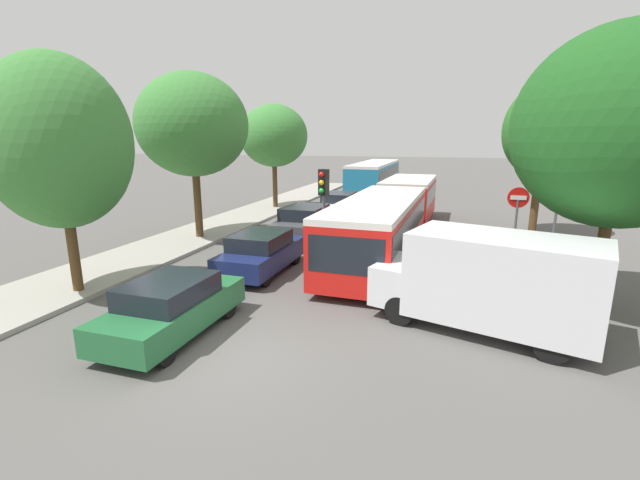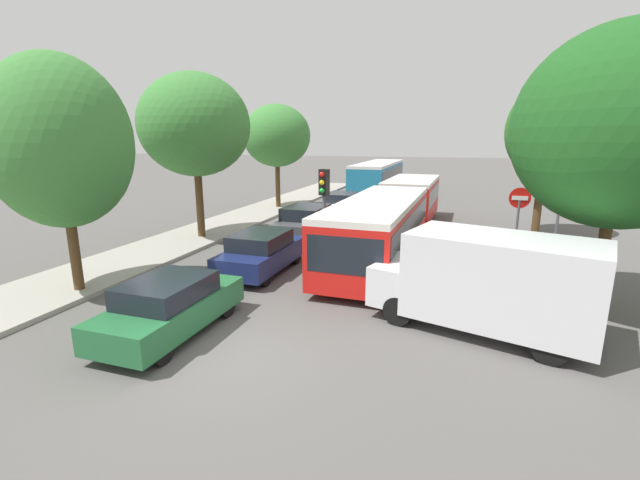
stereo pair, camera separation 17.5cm
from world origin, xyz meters
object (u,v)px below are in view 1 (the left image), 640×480
(no_entry_sign, at_px, (517,215))
(tree_left_mid, at_px, (195,128))
(city_bus_rear, at_px, (375,175))
(tree_right_near, at_px, (621,128))
(queued_car_white, at_px, (339,205))
(white_van, at_px, (491,280))
(tree_right_mid, at_px, (544,133))
(traffic_light, at_px, (323,195))
(queued_car_navy, at_px, (261,252))
(tree_left_near, at_px, (63,147))
(tree_left_far, at_px, (273,137))
(queued_car_graphite, at_px, (305,222))
(articulated_bus, at_px, (394,212))
(queued_car_green, at_px, (172,307))
(direction_sign_post, at_px, (559,191))

(no_entry_sign, relative_size, tree_left_mid, 0.39)
(city_bus_rear, xyz_separation_m, tree_right_near, (9.84, -23.64, 3.24))
(queued_car_white, relative_size, white_van, 0.77)
(queued_car_white, relative_size, no_entry_sign, 1.45)
(white_van, xyz_separation_m, tree_right_mid, (2.90, 11.72, 3.40))
(traffic_light, bearing_deg, queued_car_navy, -33.46)
(queued_car_navy, xyz_separation_m, tree_left_mid, (-4.63, 3.76, 4.17))
(queued_car_white, bearing_deg, tree_right_near, -137.99)
(city_bus_rear, bearing_deg, tree_left_near, 171.84)
(queued_car_white, xyz_separation_m, tree_left_far, (-4.72, 1.75, 3.77))
(queued_car_graphite, xyz_separation_m, tree_left_mid, (-4.46, -1.39, 4.11))
(articulated_bus, bearing_deg, tree_left_near, -39.06)
(city_bus_rear, xyz_separation_m, tree_left_near, (-4.11, -26.53, 2.77))
(queued_car_green, distance_m, tree_left_mid, 10.71)
(queued_car_green, height_order, white_van, white_van)
(direction_sign_post, relative_size, tree_right_mid, 0.53)
(queued_car_white, bearing_deg, tree_left_mid, 148.52)
(queued_car_navy, relative_size, traffic_light, 1.18)
(queued_car_graphite, distance_m, tree_left_near, 10.06)
(tree_right_near, bearing_deg, tree_left_near, -168.30)
(traffic_light, bearing_deg, direction_sign_post, 126.40)
(articulated_bus, height_order, tree_right_near, tree_right_near)
(city_bus_rear, distance_m, queued_car_green, 28.08)
(traffic_light, bearing_deg, tree_right_mid, 147.80)
(queued_car_green, bearing_deg, traffic_light, -13.58)
(articulated_bus, xyz_separation_m, no_entry_sign, (4.49, -2.56, 0.52))
(direction_sign_post, bearing_deg, white_van, 59.35)
(tree_right_near, height_order, tree_right_mid, tree_right_near)
(no_entry_sign, distance_m, tree_left_near, 14.16)
(tree_left_far, bearing_deg, queued_car_graphite, -58.54)
(queued_car_green, height_order, tree_left_far, tree_left_far)
(tree_right_near, bearing_deg, no_entry_sign, 113.74)
(queued_car_graphite, height_order, traffic_light, traffic_light)
(city_bus_rear, relative_size, tree_right_mid, 1.69)
(articulated_bus, distance_m, queued_car_green, 11.21)
(queued_car_graphite, relative_size, traffic_light, 1.28)
(articulated_bus, bearing_deg, tree_left_mid, -75.33)
(queued_car_white, height_order, tree_left_mid, tree_left_mid)
(direction_sign_post, bearing_deg, tree_left_far, -38.33)
(tree_left_near, distance_m, tree_right_mid, 18.83)
(white_van, relative_size, traffic_light, 1.57)
(articulated_bus, height_order, no_entry_sign, no_entry_sign)
(white_van, relative_size, tree_right_near, 0.75)
(tree_left_mid, bearing_deg, tree_right_mid, 20.25)
(tree_right_near, bearing_deg, tree_left_far, 137.83)
(traffic_light, xyz_separation_m, tree_right_near, (8.05, -2.05, 2.17))
(queued_car_green, relative_size, queued_car_white, 0.95)
(queued_car_navy, relative_size, queued_car_graphite, 0.92)
(articulated_bus, distance_m, queued_car_graphite, 3.96)
(queued_car_navy, relative_size, no_entry_sign, 1.42)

